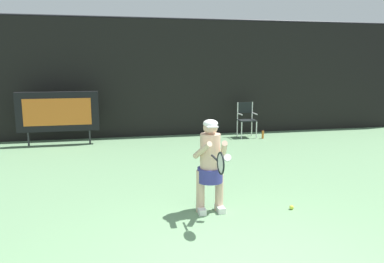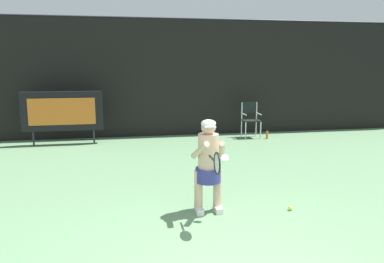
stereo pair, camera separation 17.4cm
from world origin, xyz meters
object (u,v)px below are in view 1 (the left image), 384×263
Objects in this scene: scoreboard at (58,112)px; water_bottle at (263,135)px; umpire_chair at (246,117)px; tennis_ball_loose at (292,207)px; tennis_player at (210,163)px; tennis_racket at (220,163)px.

scoreboard reaches higher than water_bottle.
scoreboard is 2.04× the size of umpire_chair.
tennis_ball_loose is (4.19, -5.79, -0.91)m from scoreboard.
scoreboard reaches higher than tennis_player.
tennis_ball_loose is (-1.78, -5.46, -0.09)m from water_bottle.
tennis_racket reaches higher than umpire_chair.
water_bottle is at bearing 59.83° from tennis_player.
scoreboard is 3.65× the size of tennis_racket.
umpire_chair is 6.83m from tennis_racket.
umpire_chair is 0.74m from water_bottle.
umpire_chair is 6.21m from tennis_player.
tennis_racket is (-2.68, -6.28, 0.34)m from umpire_chair.
tennis_player is 0.68m from tennis_racket.
tennis_ball_loose is (1.32, 0.46, -0.92)m from tennis_racket.
tennis_racket is at bearing -117.63° from water_bottle.
umpire_chair is 1.79× the size of tennis_racket.
tennis_player is at bearing -62.48° from scoreboard.
water_bottle is at bearing 71.92° from tennis_ball_loose.
water_bottle is at bearing -3.09° from scoreboard.
scoreboard is 32.35× the size of tennis_ball_loose.
scoreboard is at bearing 125.92° from tennis_ball_loose.
tennis_player is (-2.64, -5.62, 0.16)m from umpire_chair.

